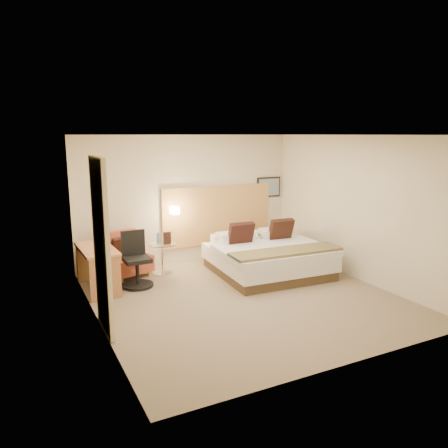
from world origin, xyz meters
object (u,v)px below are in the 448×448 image
side_table (163,257)px  desk (98,256)px  bed (268,257)px  lounge_chair (125,259)px  desk_chair (136,264)px

side_table → desk: bearing=-164.6°
bed → lounge_chair: size_ratio=2.20×
bed → lounge_chair: (-2.57, 1.10, 0.01)m
bed → desk_chair: (-2.53, 0.41, 0.08)m
lounge_chair → desk: bearing=-136.2°
bed → side_table: (-1.88, 0.88, 0.01)m
lounge_chair → side_table: (0.70, -0.21, -0.00)m
desk_chair → bed: bearing=-9.2°
lounge_chair → desk: size_ratio=0.79×
desk → desk_chair: (0.64, -0.12, -0.19)m
lounge_chair → desk: (-0.60, -0.57, 0.26)m
desk → desk_chair: size_ratio=1.25×
lounge_chair → desk_chair: 0.69m
side_table → desk: 1.37m
desk → lounge_chair: bearing=43.8°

